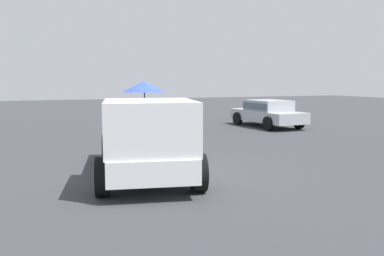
# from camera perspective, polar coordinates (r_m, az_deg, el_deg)

# --- Properties ---
(ground_plane) EXTENTS (80.00, 80.00, 0.00)m
(ground_plane) POSITION_cam_1_polar(r_m,az_deg,el_deg) (10.23, -6.42, -6.44)
(ground_plane) COLOR #38383D
(pickup_truck_main) EXTENTS (5.32, 3.03, 2.29)m
(pickup_truck_main) POSITION_cam_1_polar(r_m,az_deg,el_deg) (9.60, -6.31, -1.45)
(pickup_truck_main) COLOR black
(pickup_truck_main) RESTS_ON ground
(parked_sedan_near) EXTENTS (4.41, 2.20, 1.33)m
(parked_sedan_near) POSITION_cam_1_polar(r_m,az_deg,el_deg) (20.60, 10.51, 2.22)
(parked_sedan_near) COLOR black
(parked_sedan_near) RESTS_ON ground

